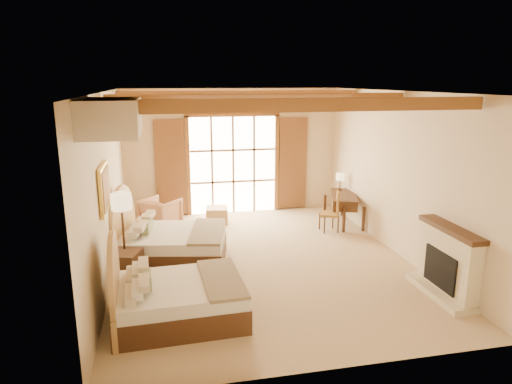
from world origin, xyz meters
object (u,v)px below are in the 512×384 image
object	(u,v)px
bed_near	(169,297)
nightstand	(125,268)
desk	(343,208)
bed_far	(165,242)
armchair	(160,213)

from	to	relation	value
bed_near	nightstand	world-z (taller)	bed_near
bed_near	desk	xyz separation A→B (m)	(4.23, 3.82, 0.02)
bed_far	armchair	bearing A→B (deg)	103.21
bed_near	bed_far	world-z (taller)	bed_far
bed_far	desk	distance (m)	4.55
bed_near	desk	distance (m)	5.70
bed_far	nightstand	bearing A→B (deg)	-116.02
bed_far	armchair	distance (m)	2.13
bed_near	nightstand	size ratio (longest dim) A/B	3.20
bed_near	nightstand	bearing A→B (deg)	115.22
bed_far	desk	xyz separation A→B (m)	(4.26, 1.57, -0.00)
nightstand	armchair	xyz separation A→B (m)	(0.60, 3.01, 0.06)
bed_near	armchair	xyz separation A→B (m)	(-0.10, 4.37, -0.01)
desk	armchair	bearing A→B (deg)	-168.27
nightstand	desk	bearing A→B (deg)	45.74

